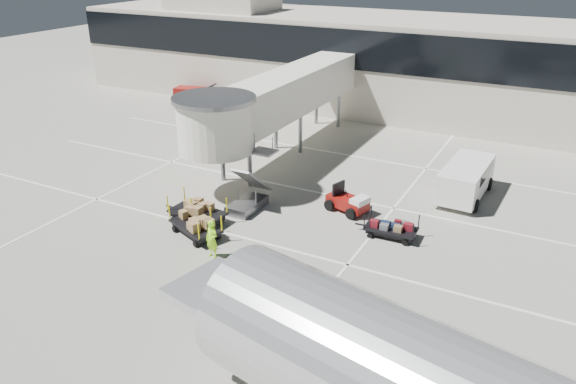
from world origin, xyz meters
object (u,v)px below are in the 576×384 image
(baggage_tug, at_px, (348,202))
(box_cart_near, at_px, (196,225))
(belt_loader, at_px, (195,95))
(box_cart_far, at_px, (198,212))
(minivan, at_px, (466,177))
(ground_worker, at_px, (212,239))
(suitcase_cart, at_px, (391,229))

(baggage_tug, bearing_deg, box_cart_near, -116.13)
(baggage_tug, height_order, belt_loader, belt_loader)
(box_cart_far, height_order, belt_loader, belt_loader)
(box_cart_near, height_order, box_cart_far, box_cart_far)
(box_cart_near, relative_size, minivan, 0.67)
(ground_worker, bearing_deg, box_cart_far, 148.92)
(box_cart_near, relative_size, box_cart_far, 0.97)
(suitcase_cart, xyz_separation_m, minivan, (2.31, 7.07, 0.78))
(box_cart_near, relative_size, belt_loader, 0.90)
(box_cart_near, xyz_separation_m, belt_loader, (-15.93, 21.57, 0.14))
(box_cart_far, distance_m, ground_worker, 3.98)
(baggage_tug, bearing_deg, suitcase_cart, -12.82)
(minivan, bearing_deg, suitcase_cart, -105.73)
(baggage_tug, distance_m, suitcase_cart, 3.55)
(baggage_tug, relative_size, box_cart_far, 0.68)
(baggage_tug, height_order, box_cart_near, baggage_tug)
(baggage_tug, bearing_deg, belt_loader, 162.47)
(suitcase_cart, distance_m, ground_worker, 9.18)
(suitcase_cart, height_order, box_cart_far, box_cart_far)
(baggage_tug, relative_size, box_cart_near, 0.71)
(box_cart_far, bearing_deg, baggage_tug, 39.59)
(baggage_tug, distance_m, box_cart_far, 8.37)
(box_cart_far, bearing_deg, belt_loader, 129.81)
(baggage_tug, distance_m, minivan, 7.56)
(suitcase_cart, distance_m, belt_loader, 30.26)
(belt_loader, bearing_deg, minivan, -32.02)
(suitcase_cart, bearing_deg, ground_worker, -141.91)
(baggage_tug, relative_size, suitcase_cart, 0.80)
(ground_worker, bearing_deg, box_cart_near, 157.47)
(box_cart_far, xyz_separation_m, minivan, (12.10, 10.26, 0.65))
(baggage_tug, xyz_separation_m, minivan, (5.38, 5.28, 0.67))
(minivan, bearing_deg, ground_worker, -123.08)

